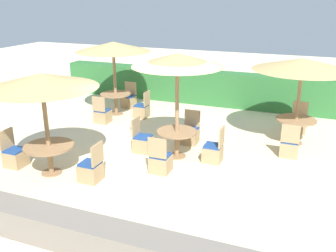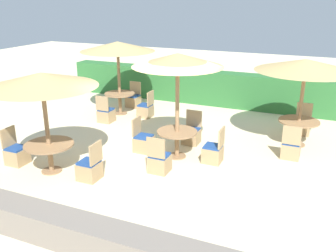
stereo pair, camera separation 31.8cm
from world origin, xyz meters
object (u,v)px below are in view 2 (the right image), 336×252
at_px(parasol_center, 178,61).
at_px(patio_chair_back_right_north, 302,126).
at_px(parasol_back_right, 306,65).
at_px(patio_chair_front_left_west, 16,154).
at_px(patio_chair_center_west, 143,142).
at_px(round_table_back_right, 298,125).
at_px(round_table_center, 177,137).
at_px(patio_chair_back_left_south, 106,114).
at_px(patio_chair_back_right_south, 291,148).
at_px(parasol_front_left, 42,80).
at_px(patio_chair_center_south, 159,162).
at_px(patio_chair_front_left_east, 90,169).
at_px(round_table_back_left, 120,98).
at_px(patio_chair_center_east, 213,152).
at_px(parasol_back_left, 118,47).
at_px(patio_chair_back_left_east, 146,110).
at_px(patio_chair_center_north, 191,135).
at_px(patio_chair_back_left_north, 133,100).
at_px(round_table_front_left, 49,149).

relative_size(parasol_center, patio_chair_back_right_north, 2.91).
xyz_separation_m(parasol_back_right, patio_chair_front_left_west, (-6.32, -4.09, -2.00)).
bearing_deg(patio_chair_center_west, round_table_back_right, 119.22).
xyz_separation_m(parasol_center, round_table_center, (0.00, 0.00, -1.96)).
bearing_deg(round_table_back_right, patio_chair_back_left_south, -176.16).
height_order(round_table_center, patio_chair_back_right_south, patio_chair_back_right_south).
bearing_deg(patio_chair_front_left_west, patio_chair_back_right_south, 116.30).
bearing_deg(round_table_center, parasol_front_left, -140.66).
distance_m(patio_chair_center_south, patio_chair_back_right_north, 5.02).
bearing_deg(patio_chair_front_left_east, round_table_back_left, 22.43).
xyz_separation_m(patio_chair_center_east, parasol_front_left, (-3.41, -2.06, 1.97)).
bearing_deg(round_table_back_right, round_table_back_left, 174.44).
height_order(patio_chair_back_right_south, parasol_front_left, parasol_front_left).
bearing_deg(patio_chair_back_right_south, patio_chair_center_west, -163.23).
height_order(parasol_center, parasol_back_left, parasol_center).
bearing_deg(patio_chair_back_left_east, parasol_front_left, 177.79).
bearing_deg(parasol_front_left, patio_chair_back_left_east, 87.79).
bearing_deg(patio_chair_center_north, patio_chair_center_south, 87.88).
xyz_separation_m(patio_chair_center_east, patio_chair_front_left_east, (-2.32, -2.03, 0.00)).
distance_m(patio_chair_center_west, patio_chair_front_left_east, 1.99).
distance_m(round_table_center, patio_chair_back_right_south, 2.97).
xyz_separation_m(parasol_center, patio_chair_back_left_north, (-3.26, 3.64, -2.26)).
distance_m(patio_chair_center_north, patio_chair_back_right_north, 3.50).
relative_size(round_table_front_left, patio_chair_front_left_west, 1.25).
relative_size(round_table_center, round_table_back_left, 0.98).
relative_size(patio_chair_back_left_south, patio_chair_back_right_south, 1.00).
xyz_separation_m(patio_chair_center_east, patio_chair_back_left_south, (-4.21, 1.63, 0.00)).
bearing_deg(patio_chair_center_south, patio_chair_front_left_east, -142.91).
relative_size(parasol_back_left, round_table_back_right, 2.28).
relative_size(patio_chair_center_west, patio_chair_front_left_east, 1.00).
bearing_deg(patio_chair_front_left_west, patio_chair_back_left_east, 164.94).
xyz_separation_m(patio_chair_back_left_east, patio_chair_back_right_south, (5.00, -1.59, 0.00)).
bearing_deg(patio_chair_back_left_north, patio_chair_center_north, 141.62).
relative_size(parasol_center, round_table_back_right, 2.42).
bearing_deg(parasol_center, patio_chair_center_south, -92.96).
height_order(patio_chair_center_west, patio_chair_back_left_south, same).
bearing_deg(patio_chair_center_south, patio_chair_front_left_west, -163.88).
relative_size(parasol_center, patio_chair_back_left_east, 2.91).
relative_size(patio_chair_back_left_east, patio_chair_back_right_south, 1.00).
bearing_deg(patio_chair_front_left_east, patio_chair_front_left_west, 90.58).
bearing_deg(patio_chair_front_left_east, patio_chair_back_right_south, -53.08).
xyz_separation_m(patio_chair_back_left_south, patio_chair_back_left_north, (-0.02, 1.95, 0.00)).
bearing_deg(patio_chair_back_left_north, patio_chair_back_left_south, 90.72).
height_order(parasol_back_right, patio_chair_front_left_west, parasol_back_right).
distance_m(round_table_back_right, patio_chair_back_right_north, 1.05).
distance_m(parasol_back_left, patio_chair_front_left_east, 5.46).
relative_size(parasol_back_left, patio_chair_back_right_north, 2.73).
distance_m(patio_chair_center_south, parasol_back_right, 4.65).
relative_size(patio_chair_center_north, parasol_back_right, 0.35).
xyz_separation_m(parasol_front_left, patio_chair_front_left_west, (-1.08, 0.01, -1.97)).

